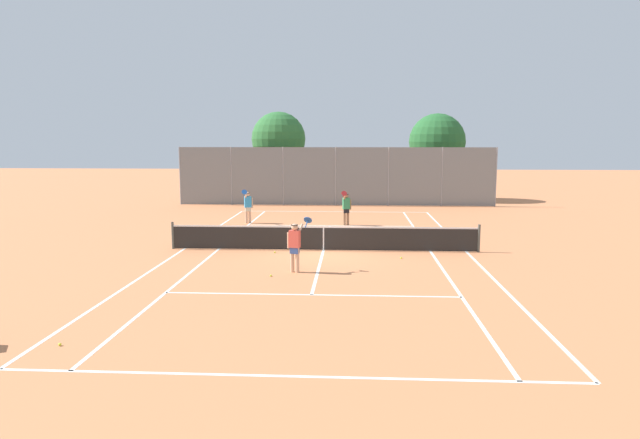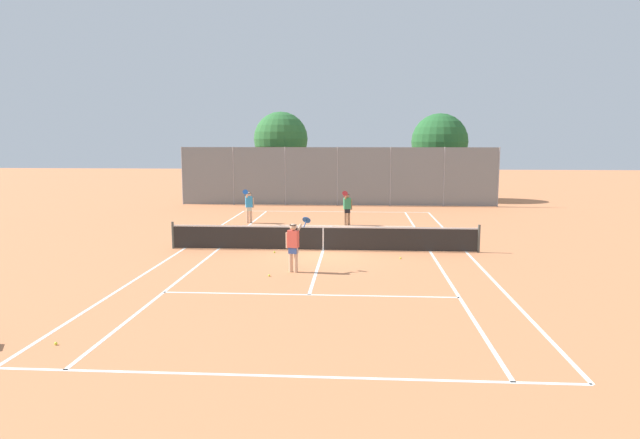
{
  "view_description": "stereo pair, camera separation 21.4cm",
  "coord_description": "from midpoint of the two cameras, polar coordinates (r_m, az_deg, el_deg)",
  "views": [
    {
      "loc": [
        1.12,
        -21.75,
        4.3
      ],
      "look_at": [
        -0.22,
        1.5,
        1.0
      ],
      "focal_mm": 32.0,
      "sensor_mm": 36.0,
      "label": 1
    },
    {
      "loc": [
        1.33,
        -21.74,
        4.3
      ],
      "look_at": [
        -0.22,
        1.5,
        1.0
      ],
      "focal_mm": 32.0,
      "sensor_mm": 36.0,
      "label": 2
    }
  ],
  "objects": [
    {
      "name": "loose_tennis_ball_0",
      "position": [
        13.42,
        -25.0,
        -11.25
      ],
      "size": [
        0.07,
        0.07,
        0.07
      ],
      "primitive_type": "sphere",
      "color": "#D1DB33",
      "rests_on": "ground"
    },
    {
      "name": "court_line_markings",
      "position": [
        22.2,
        0.08,
        -3.1
      ],
      "size": [
        11.1,
        23.9,
        0.01
      ],
      "color": "silver",
      "rests_on": "ground"
    },
    {
      "name": "tennis_net",
      "position": [
        22.11,
        0.08,
        -1.81
      ],
      "size": [
        12.0,
        0.1,
        1.07
      ],
      "color": "#474C47",
      "rests_on": "ground"
    },
    {
      "name": "back_fence",
      "position": [
        37.03,
        1.4,
        4.34
      ],
      "size": [
        20.58,
        0.08,
        3.79
      ],
      "color": "gray",
      "rests_on": "ground"
    },
    {
      "name": "player_far_right",
      "position": [
        28.55,
        2.43,
        1.27
      ],
      "size": [
        0.51,
        0.85,
        1.77
      ],
      "color": "#936B4C",
      "rests_on": "ground"
    },
    {
      "name": "ground_plane",
      "position": [
        22.2,
        0.08,
        -3.1
      ],
      "size": [
        120.0,
        120.0,
        0.0
      ],
      "primitive_type": "plane",
      "color": "#CC7A4C"
    },
    {
      "name": "player_far_left",
      "position": [
        29.46,
        -7.43,
        1.42
      ],
      "size": [
        0.47,
        0.87,
        1.77
      ],
      "color": "#D8A884",
      "rests_on": "ground"
    },
    {
      "name": "tree_behind_right",
      "position": [
        41.21,
        11.65,
        7.46
      ],
      "size": [
        3.94,
        3.94,
        6.08
      ],
      "color": "brown",
      "rests_on": "ground"
    },
    {
      "name": "loose_tennis_ball_2",
      "position": [
        20.84,
        7.84,
        -3.82
      ],
      "size": [
        0.07,
        0.07,
        0.07
      ],
      "primitive_type": "sphere",
      "color": "#D1DB33",
      "rests_on": "ground"
    },
    {
      "name": "player_near_side",
      "position": [
        18.46,
        -2.86,
        -2.48
      ],
      "size": [
        0.81,
        0.7,
        1.77
      ],
      "color": "#D8A884",
      "rests_on": "ground"
    },
    {
      "name": "loose_tennis_ball_1",
      "position": [
        21.77,
        -4.82,
        -3.27
      ],
      "size": [
        0.07,
        0.07,
        0.07
      ],
      "primitive_type": "sphere",
      "color": "#D1DB33",
      "rests_on": "ground"
    },
    {
      "name": "loose_tennis_ball_3",
      "position": [
        18.11,
        -5.28,
        -5.6
      ],
      "size": [
        0.07,
        0.07,
        0.07
      ],
      "primitive_type": "sphere",
      "color": "#D1DB33",
      "rests_on": "ground"
    },
    {
      "name": "tree_behind_left",
      "position": [
        40.39,
        -4.48,
        7.85
      ],
      "size": [
        3.77,
        3.77,
        6.18
      ],
      "color": "brown",
      "rests_on": "ground"
    }
  ]
}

